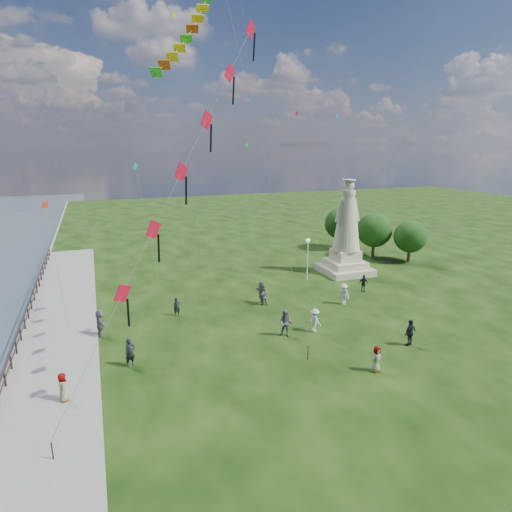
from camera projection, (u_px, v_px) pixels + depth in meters
name	position (u px, v px, depth m)	size (l,w,h in m)	color
waterfront	(34.00, 360.00, 26.29)	(200.00, 200.00, 1.51)	#2E3B46
statue	(346.00, 239.00, 43.19)	(4.79, 4.79, 9.52)	beige
lamppost	(308.00, 250.00, 40.58)	(0.39, 0.39, 4.24)	silver
tree_row	(370.00, 229.00, 50.34)	(7.64, 12.04, 5.25)	#382314
person_0	(130.00, 352.00, 25.30)	(0.65, 0.42, 1.77)	black
person_1	(286.00, 323.00, 29.21)	(0.94, 0.58, 1.94)	#595960
person_2	(315.00, 320.00, 30.04)	(1.09, 0.56, 1.69)	silver
person_3	(410.00, 333.00, 27.90)	(1.07, 0.55, 1.82)	black
person_4	(376.00, 359.00, 24.71)	(0.78, 0.48, 1.59)	#595960
person_5	(100.00, 323.00, 29.37)	(1.75, 0.76, 1.89)	#595960
person_6	(177.00, 307.00, 32.85)	(0.53, 0.35, 1.46)	black
person_7	(264.00, 296.00, 35.08)	(0.71, 0.44, 1.45)	#595960
person_8	(344.00, 294.00, 35.16)	(1.14, 0.59, 1.77)	silver
person_9	(363.00, 283.00, 38.20)	(0.92, 0.47, 1.57)	black
person_10	(63.00, 389.00, 21.75)	(0.74, 0.46, 1.52)	#595960
person_11	(261.00, 292.00, 35.29)	(1.81, 0.78, 1.95)	#595960
red_kite_train	(192.00, 154.00, 22.43)	(12.62, 9.35, 19.90)	black
small_kites	(228.00, 126.00, 42.43)	(28.80, 17.69, 33.48)	teal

